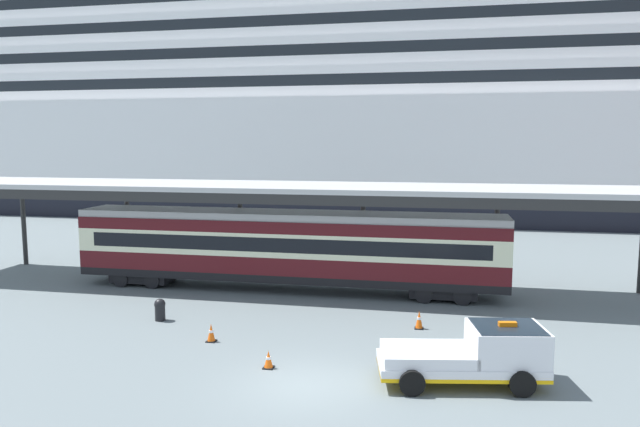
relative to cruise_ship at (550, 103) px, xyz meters
name	(u,v)px	position (x,y,z in m)	size (l,w,h in m)	color
ground_plane	(302,385)	(-15.88, -51.88, -11.94)	(400.00, 400.00, 0.00)	slate
cruise_ship	(550,103)	(0.00, 0.00, 0.00)	(171.39, 31.93, 36.38)	black
platform_canopy	(289,189)	(-19.39, -39.87, -6.71)	(42.73, 5.78, 5.48)	#B7B7B7
train_carriage	(287,246)	(-19.39, -40.29, -9.63)	(22.05, 2.81, 4.11)	black
service_truck	(477,353)	(-10.44, -50.57, -10.95)	(5.47, 2.94, 2.02)	white
traffic_cone_near	(211,333)	(-20.25, -48.57, -11.59)	(0.36, 0.36, 0.71)	black
traffic_cone_mid	(419,320)	(-12.43, -45.37, -11.56)	(0.36, 0.36, 0.77)	black
traffic_cone_far	(269,360)	(-17.32, -50.71, -11.64)	(0.36, 0.36, 0.61)	black
quay_bollard	(160,309)	(-23.45, -46.46, -11.42)	(0.48, 0.48, 0.96)	black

